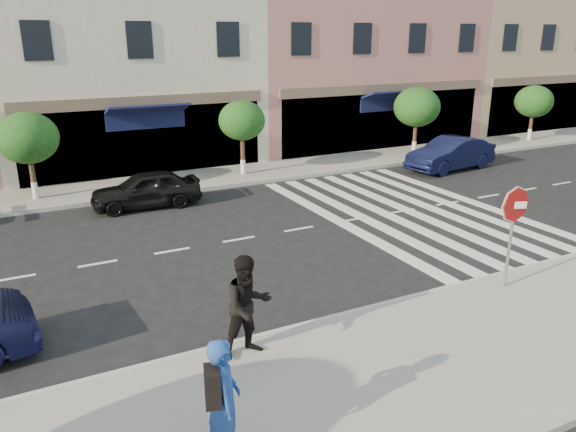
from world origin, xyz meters
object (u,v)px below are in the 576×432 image
object	(u,v)px
photographer	(224,400)
stop_sign	(514,214)
car_far_mid	(146,189)
car_far_right	(451,154)
walker	(248,306)

from	to	relation	value
photographer	stop_sign	bearing A→B (deg)	-57.50
stop_sign	car_far_mid	size ratio (longest dim) A/B	0.65
photographer	car_far_right	world-z (taller)	photographer
walker	car_far_mid	world-z (taller)	walker
walker	car_far_mid	xyz separation A→B (m)	(0.66, 10.45, -0.48)
stop_sign	car_far_right	xyz separation A→B (m)	(7.46, 9.99, -1.20)
stop_sign	car_far_mid	distance (m)	12.10
stop_sign	photographer	xyz separation A→B (m)	(-7.79, -2.21, -0.84)
car_far_mid	car_far_right	xyz separation A→B (m)	(13.26, -0.55, 0.08)
stop_sign	car_far_right	distance (m)	12.53
walker	car_far_mid	size ratio (longest dim) A/B	0.52
car_far_mid	car_far_right	bearing A→B (deg)	89.74
photographer	car_far_mid	world-z (taller)	photographer
photographer	car_far_mid	bearing A→B (deg)	7.77
photographer	walker	size ratio (longest dim) A/B	0.96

